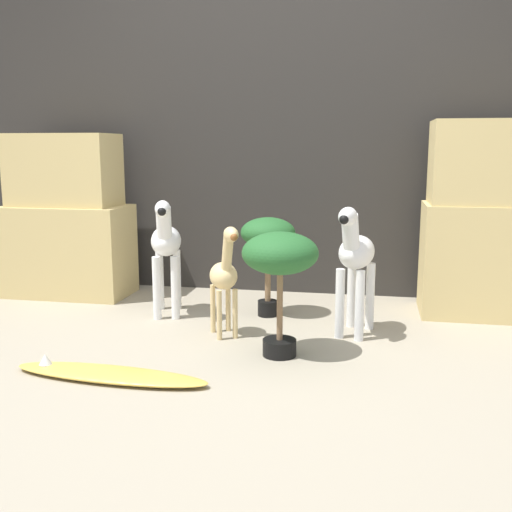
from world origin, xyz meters
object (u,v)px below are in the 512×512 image
at_px(potted_palm_front, 268,238).
at_px(surfboard, 108,374).
at_px(zebra_left, 166,246).
at_px(zebra_right, 355,258).
at_px(giraffe_figurine, 225,273).
at_px(potted_palm_back, 280,261).

relative_size(potted_palm_front, surfboard, 0.65).
relative_size(zebra_left, surfboard, 0.77).
xyz_separation_m(zebra_right, surfboard, (-1.05, -0.85, -0.41)).
bearing_deg(potted_palm_front, giraffe_figurine, -108.99).
bearing_deg(zebra_left, potted_palm_back, -36.87).
relative_size(zebra_left, potted_palm_front, 1.19).
height_order(potted_palm_front, surfboard, potted_palm_front).
bearing_deg(zebra_right, giraffe_figurine, -166.29).
bearing_deg(surfboard, potted_palm_back, 32.36).
bearing_deg(potted_palm_back, potted_palm_front, 104.53).
xyz_separation_m(zebra_right, giraffe_figurine, (-0.68, -0.17, -0.08)).
bearing_deg(giraffe_figurine, potted_palm_front, 71.01).
distance_m(potted_palm_front, surfboard, 1.33).
height_order(zebra_right, surfboard, zebra_right).
height_order(zebra_left, giraffe_figurine, zebra_left).
bearing_deg(potted_palm_back, zebra_left, 143.13).
xyz_separation_m(giraffe_figurine, surfboard, (-0.37, -0.69, -0.33)).
xyz_separation_m(potted_palm_front, potted_palm_back, (0.18, -0.69, -0.00)).
distance_m(potted_palm_front, potted_palm_back, 0.72).
bearing_deg(giraffe_figurine, potted_palm_back, -35.77).
distance_m(giraffe_figurine, surfboard, 0.85).
height_order(giraffe_figurine, surfboard, giraffe_figurine).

